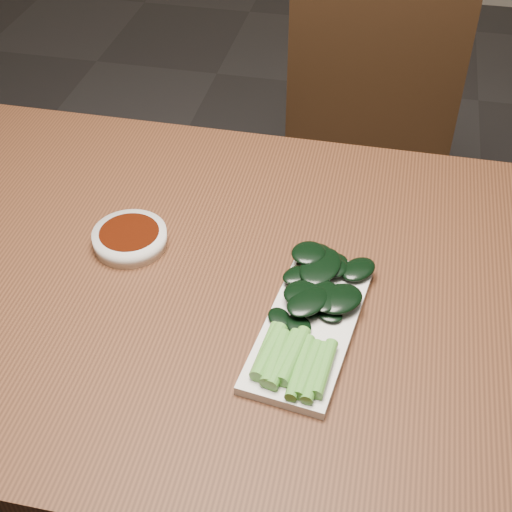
# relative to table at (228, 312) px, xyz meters

# --- Properties ---
(table) EXTENTS (1.40, 0.80, 0.75)m
(table) POSITION_rel_table_xyz_m (0.00, 0.00, 0.00)
(table) COLOR #452413
(table) RESTS_ON ground
(chair_far) EXTENTS (0.44, 0.44, 0.89)m
(chair_far) POSITION_rel_table_xyz_m (0.16, 0.75, -0.19)
(chair_far) COLOR black
(chair_far) RESTS_ON ground
(sauce_bowl) EXTENTS (0.12, 0.12, 0.03)m
(sauce_bowl) POSITION_rel_table_xyz_m (-0.17, 0.04, 0.09)
(sauce_bowl) COLOR silver
(sauce_bowl) RESTS_ON table
(serving_plate) EXTENTS (0.15, 0.29, 0.01)m
(serving_plate) POSITION_rel_table_xyz_m (0.14, -0.07, 0.08)
(serving_plate) COLOR silver
(serving_plate) RESTS_ON table
(gai_lan) EXTENTS (0.15, 0.29, 0.03)m
(gai_lan) POSITION_rel_table_xyz_m (0.13, -0.06, 0.10)
(gai_lan) COLOR #4E9232
(gai_lan) RESTS_ON serving_plate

